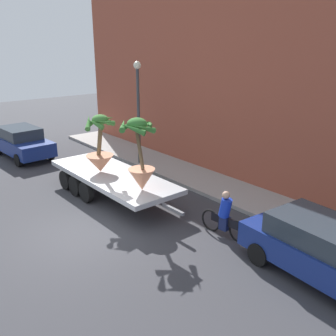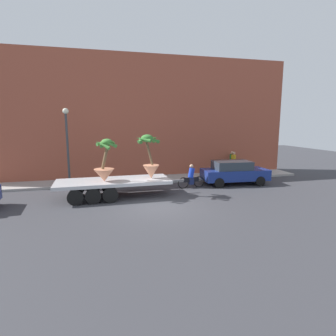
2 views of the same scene
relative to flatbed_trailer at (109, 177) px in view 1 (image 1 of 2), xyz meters
The scene contains 10 objects.
ground_plane 3.26m from the flatbed_trailer, 43.65° to the right, with size 60.00×60.00×0.00m, color #38383D.
sidewalk 4.59m from the flatbed_trailer, 59.57° to the left, with size 24.00×2.20×0.15m, color #A39E99.
building_facade 7.11m from the flatbed_trailer, 67.74° to the left, with size 24.00×1.20×8.96m, color #9E4C38.
flatbed_trailer is the anchor object (origin of this frame).
potted_palm_rear 2.65m from the flatbed_trailer, ahead, with size 1.40×1.42×2.48m.
potted_palm_middle 1.10m from the flatbed_trailer, 126.12° to the right, with size 1.29×1.30×2.29m.
cyclist 5.29m from the flatbed_trailer, 11.60° to the left, with size 1.84×0.38×1.54m.
parked_car 8.40m from the flatbed_trailer, ahead, with size 4.46×2.15×1.58m.
trailing_car 7.45m from the flatbed_trailer, behind, with size 4.26×2.08×1.58m.
street_lamp 4.60m from the flatbed_trailer, 126.71° to the left, with size 0.36×0.36×4.83m.
Camera 1 is at (10.00, -4.86, 5.85)m, focal length 40.40 mm.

